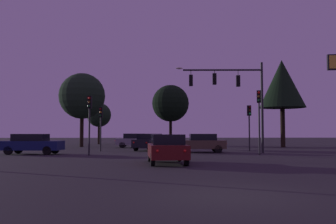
# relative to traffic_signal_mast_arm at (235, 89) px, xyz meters

# --- Properties ---
(ground_plane) EXTENTS (168.00, 168.00, 0.00)m
(ground_plane) POSITION_rel_traffic_signal_mast_arm_xyz_m (-4.71, 5.34, -5.06)
(ground_plane) COLOR #262326
(ground_plane) RESTS_ON ground
(traffic_signal_mast_arm) EXTENTS (6.95, 0.67, 7.22)m
(traffic_signal_mast_arm) POSITION_rel_traffic_signal_mast_arm_xyz_m (0.00, 0.00, 0.00)
(traffic_signal_mast_arm) COLOR #232326
(traffic_signal_mast_arm) RESTS_ON ground
(traffic_light_corner_left) EXTENTS (0.34, 0.37, 4.00)m
(traffic_light_corner_left) POSITION_rel_traffic_signal_mast_arm_xyz_m (1.95, 2.86, -2.22)
(traffic_light_corner_left) COLOR #232326
(traffic_light_corner_left) RESTS_ON ground
(traffic_light_corner_right) EXTENTS (0.34, 0.37, 4.22)m
(traffic_light_corner_right) POSITION_rel_traffic_signal_mast_arm_xyz_m (-11.03, -2.49, -2.07)
(traffic_light_corner_right) COLOR #232326
(traffic_light_corner_right) RESTS_ON ground
(traffic_light_median) EXTENTS (0.33, 0.37, 3.84)m
(traffic_light_median) POSITION_rel_traffic_signal_mast_arm_xyz_m (-11.00, 3.32, -2.33)
(traffic_light_median) COLOR #232326
(traffic_light_median) RESTS_ON ground
(traffic_light_far_side) EXTENTS (0.36, 0.38, 4.70)m
(traffic_light_far_side) POSITION_rel_traffic_signal_mast_arm_xyz_m (1.21, -2.42, -1.76)
(traffic_light_far_side) COLOR #232326
(traffic_light_far_side) RESTS_ON ground
(car_nearside_lane) EXTENTS (2.03, 4.32, 1.52)m
(car_nearside_lane) POSITION_rel_traffic_signal_mast_arm_xyz_m (-5.84, -9.50, -4.27)
(car_nearside_lane) COLOR #4C0F0F
(car_nearside_lane) RESTS_ON ground
(car_crossing_left) EXTENTS (4.55, 2.22, 1.52)m
(car_crossing_left) POSITION_rel_traffic_signal_mast_arm_xyz_m (-15.54, -0.78, -4.27)
(car_crossing_left) COLOR #0F1947
(car_crossing_left) RESTS_ON ground
(car_crossing_right) EXTENTS (4.04, 2.05, 1.52)m
(car_crossing_right) POSITION_rel_traffic_signal_mast_arm_xyz_m (-2.54, 1.04, -4.27)
(car_crossing_right) COLOR #473828
(car_crossing_right) RESTS_ON ground
(car_far_lane) EXTENTS (3.30, 4.37, 1.52)m
(car_far_lane) POSITION_rel_traffic_signal_mast_arm_xyz_m (-6.71, 4.53, -4.27)
(car_far_lane) COLOR black
(car_far_lane) RESTS_ON ground
(car_parked_lot) EXTENTS (4.33, 1.87, 1.52)m
(car_parked_lot) POSITION_rel_traffic_signal_mast_arm_xyz_m (-8.26, 10.76, -4.27)
(car_parked_lot) COLOR gray
(car_parked_lot) RESTS_ON ground
(tree_behind_sign) EXTENTS (5.21, 5.21, 8.39)m
(tree_behind_sign) POSITION_rel_traffic_signal_mast_arm_xyz_m (-14.45, 13.15, 0.70)
(tree_behind_sign) COLOR black
(tree_behind_sign) RESTS_ON ground
(tree_left_far) EXTENTS (5.00, 5.00, 8.10)m
(tree_left_far) POSITION_rel_traffic_signal_mast_arm_xyz_m (-3.93, 20.56, 0.52)
(tree_left_far) COLOR black
(tree_left_far) RESTS_ON ground
(tree_center_horizon) EXTENTS (3.36, 3.36, 5.78)m
(tree_center_horizon) POSITION_rel_traffic_signal_mast_arm_xyz_m (-13.85, 22.79, -0.99)
(tree_center_horizon) COLOR black
(tree_center_horizon) RESTS_ON ground
(tree_right_cluster) EXTENTS (5.04, 5.04, 9.72)m
(tree_right_cluster) POSITION_rel_traffic_signal_mast_arm_xyz_m (7.95, 10.98, 1.94)
(tree_right_cluster) COLOR black
(tree_right_cluster) RESTS_ON ground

